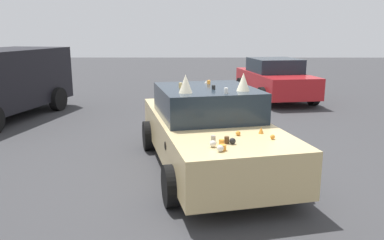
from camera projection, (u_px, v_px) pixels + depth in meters
ground_plane at (208, 168)px, 7.03m from camera, size 60.00×60.00×0.00m
art_car_decorated at (208, 129)px, 6.90m from camera, size 4.74×2.77×1.76m
parked_sedan_far_left at (275, 79)px, 13.93m from camera, size 4.38×2.48×1.48m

